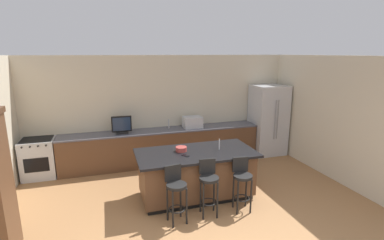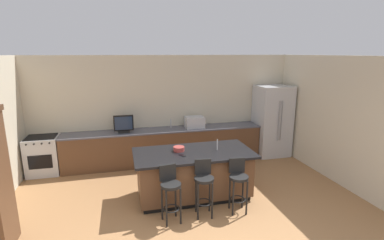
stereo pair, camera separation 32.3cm
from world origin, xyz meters
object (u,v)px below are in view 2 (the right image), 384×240
refrigerator (272,121)px  tv_remote (175,150)px  bar_stool_center (204,183)px  range_oven (43,155)px  cell_phone (182,155)px  microwave (195,122)px  fruit_bowl (179,149)px  tv_monitor (124,125)px  kitchen_island (194,174)px  bar_stool_right (238,181)px  bar_stool_left (170,189)px

refrigerator → tv_remote: (-3.03, -1.67, -0.03)m
bar_stool_center → tv_remote: bearing=118.3°
range_oven → cell_phone: (2.89, -2.06, 0.48)m
microwave → tv_remote: size_ratio=2.82×
range_oven → microwave: (3.66, 0.00, 0.58)m
fruit_bowl → microwave: bearing=66.4°
refrigerator → range_oven: 5.87m
microwave → bar_stool_center: bearing=-101.2°
tv_monitor → tv_remote: 1.95m
range_oven → bar_stool_center: bar_stool_center is taller
tv_monitor → range_oven: bearing=178.4°
tv_remote → kitchen_island: bearing=-13.9°
microwave → bar_stool_right: microwave is taller
range_oven → tv_remote: (2.82, -1.75, 0.48)m
microwave → tv_remote: bearing=-115.8°
kitchen_island → fruit_bowl: size_ratio=10.61×
kitchen_island → tv_monitor: size_ratio=4.87×
microwave → cell_phone: size_ratio=3.20×
bar_stool_center → cell_phone: 0.69m
refrigerator → tv_remote: size_ratio=11.35×
cell_phone → tv_monitor: bearing=87.3°
kitchen_island → bar_stool_left: (-0.59, -0.74, 0.11)m
kitchen_island → range_oven: bearing=148.7°
tv_monitor → tv_remote: size_ratio=2.77×
refrigerator → bar_stool_left: size_ratio=1.98×
tv_remote → bar_stool_right: bearing=-30.0°
range_oven → fruit_bowl: fruit_bowl is taller
fruit_bowl → cell_phone: (0.01, -0.27, -0.04)m
microwave → bar_stool_left: bearing=-112.7°
bar_stool_center → kitchen_island: bearing=97.6°
bar_stool_right → tv_remote: size_ratio=5.70×
bar_stool_center → cell_phone: size_ratio=6.64×
kitchen_island → bar_stool_center: bar_stool_center is taller
bar_stool_right → fruit_bowl: size_ratio=4.47×
microwave → bar_stool_center: 2.69m
kitchen_island → bar_stool_left: bar_stool_left is taller
range_oven → fruit_bowl: 3.43m
bar_stool_right → cell_phone: (-0.89, 0.58, 0.35)m
refrigerator → range_oven: (-5.84, 0.08, -0.51)m
bar_stool_left → cell_phone: bearing=51.5°
fruit_bowl → tv_remote: bearing=149.3°
fruit_bowl → bar_stool_left: bearing=-110.7°
bar_stool_right → range_oven: bearing=152.3°
bar_stool_right → bar_stool_center: bearing=-175.4°
kitchen_island → tv_remote: bearing=153.4°
range_oven → bar_stool_right: bearing=-34.9°
refrigerator → microwave: bearing=177.8°
kitchen_island → tv_monitor: bearing=124.5°
bar_stool_center → bar_stool_right: bearing=4.7°
fruit_bowl → cell_phone: 0.27m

